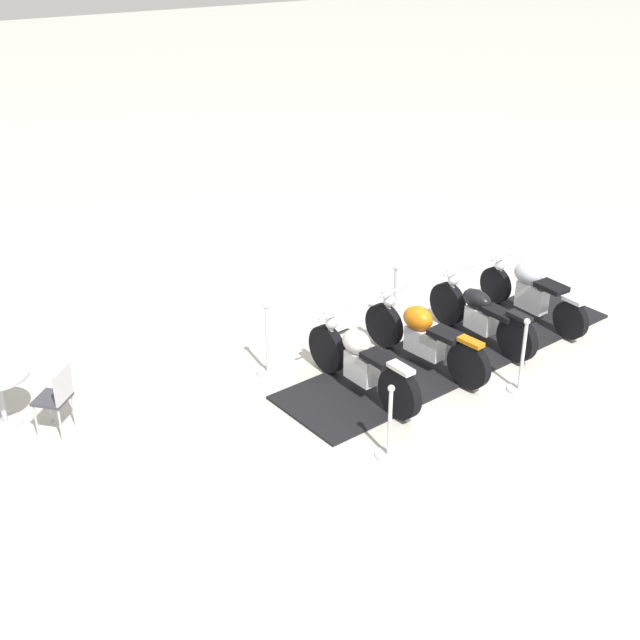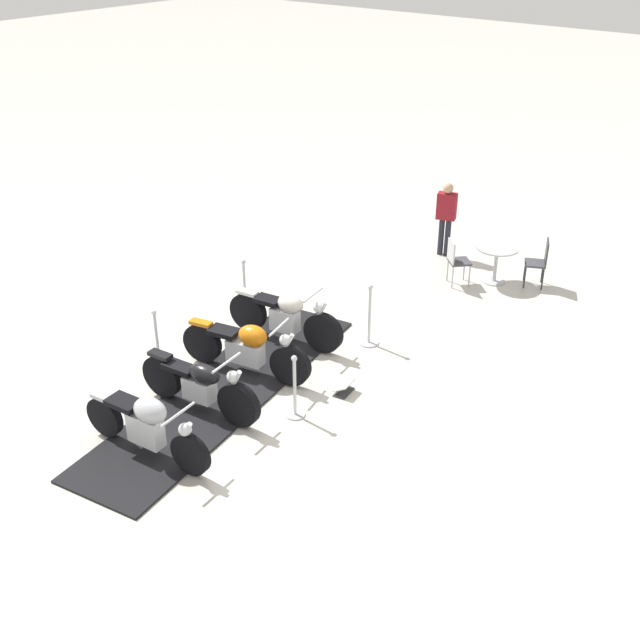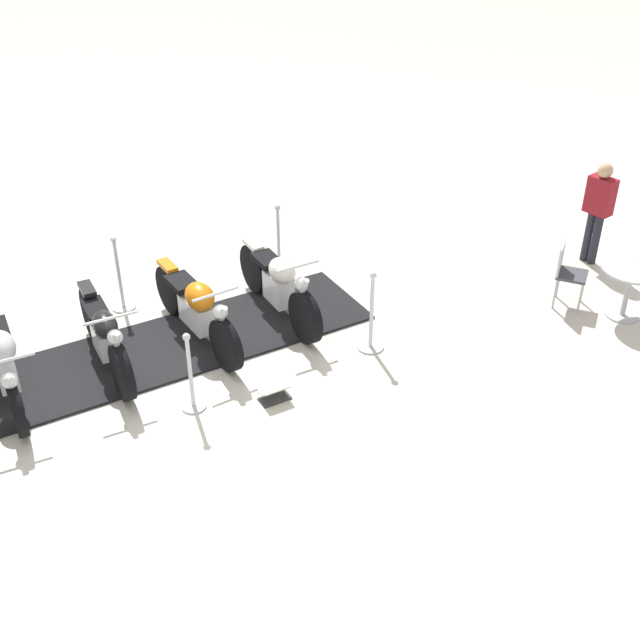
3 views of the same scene
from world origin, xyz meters
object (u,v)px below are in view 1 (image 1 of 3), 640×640
motorcycle_chrome (531,291)px  motorcycle_black (480,315)px  stanchion_right_mid (394,304)px  stanchion_right_rear (268,352)px  stanchion_left_mid (521,367)px  stanchion_left_rear (389,434)px  cafe_chair_across_table (57,396)px  motorcycle_copper (423,336)px  motorcycle_cream (361,362)px  info_placard (337,328)px

motorcycle_chrome → motorcycle_black: (1.18, 0.21, -0.05)m
stanchion_right_mid → stanchion_right_rear: bearing=9.1°
stanchion_left_mid → stanchion_left_rear: stanchion_left_mid is taller
motorcycle_black → stanchion_right_mid: motorcycle_black is taller
motorcycle_black → stanchion_left_mid: (0.39, 1.38, -0.12)m
cafe_chair_across_table → motorcycle_copper: bearing=-146.9°
motorcycle_cream → info_placard: 1.90m
stanchion_right_rear → motorcycle_cream: bearing=127.0°
motorcycle_cream → stanchion_right_rear: bearing=28.3°
stanchion_left_mid → stanchion_left_rear: 2.46m
motorcycle_black → stanchion_left_mid: bearing=157.7°
motorcycle_black → cafe_chair_across_table: 6.24m
motorcycle_black → motorcycle_chrome: bearing=-86.7°
motorcycle_cream → stanchion_left_mid: stanchion_left_mid is taller
motorcycle_copper → motorcycle_cream: size_ratio=1.03×
motorcycle_copper → motorcycle_cream: motorcycle_cream is taller
motorcycle_copper → stanchion_left_mid: stanchion_left_mid is taller
stanchion_left_rear → info_placard: (-1.10, -3.12, -0.25)m
stanchion_right_mid → stanchion_left_mid: bearing=99.1°
motorcycle_copper → info_placard: 1.68m
motorcycle_copper → stanchion_right_rear: bearing=52.5°
motorcycle_cream → motorcycle_black: bearing=-89.7°
stanchion_right_rear → stanchion_left_mid: stanchion_right_rear is taller
stanchion_right_rear → stanchion_left_rear: size_ratio=1.10×
stanchion_left_rear → cafe_chair_across_table: 4.20m
motorcycle_cream → stanchion_left_rear: (0.45, 1.39, -0.19)m
stanchion_left_rear → stanchion_right_mid: bearing=-124.8°
motorcycle_cream → info_placard: motorcycle_cream is taller
motorcycle_cream → stanchion_right_rear: 1.43m
motorcycle_chrome → stanchion_left_mid: (1.57, 1.59, -0.16)m
info_placard → stanchion_left_mid: bearing=-73.1°
info_placard → cafe_chair_across_table: 4.54m
motorcycle_cream → stanchion_right_rear: size_ratio=1.97×
motorcycle_chrome → motorcycle_copper: size_ratio=0.96×
cafe_chair_across_table → stanchion_left_mid: bearing=-156.6°
motorcycle_black → stanchion_left_mid: stanchion_left_mid is taller
motorcycle_copper → stanchion_right_mid: 1.39m
stanchion_left_mid → stanchion_right_mid: bearing=-80.9°
motorcycle_copper → stanchion_right_mid: (-0.40, -1.33, -0.14)m
stanchion_left_rear → info_placard: bearing=-109.4°
motorcycle_copper → stanchion_right_rear: 2.25m
stanchion_left_rear → cafe_chair_across_table: stanchion_left_rear is taller
motorcycle_black → stanchion_right_mid: (0.79, -1.15, -0.12)m
stanchion_right_rear → stanchion_right_mid: 2.46m
stanchion_left_rear → motorcycle_copper: bearing=-135.7°
stanchion_right_rear → stanchion_left_mid: (-2.84, 2.14, 0.02)m
info_placard → motorcycle_cream: bearing=-119.6°
motorcycle_cream → cafe_chair_across_table: 3.98m
motorcycle_cream → stanchion_left_mid: 2.22m
stanchion_left_rear → info_placard: 3.32m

